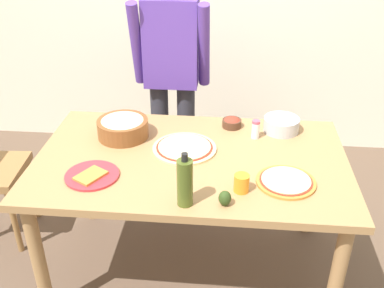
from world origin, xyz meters
name	(u,v)px	position (x,y,z in m)	size (l,w,h in m)	color
ground	(191,265)	(0.00, 0.00, 0.00)	(8.00, 8.00, 0.00)	brown
dining_table	(191,172)	(0.00, 0.00, 0.67)	(1.60, 0.96, 0.76)	#A37A4C
person_cook	(172,71)	(-0.20, 0.76, 0.94)	(0.49, 0.25, 1.62)	#2D2D38
pizza_raw_on_board	(184,148)	(-0.04, 0.08, 0.77)	(0.34, 0.34, 0.02)	beige
pizza_cooked_on_tray	(286,181)	(0.46, -0.19, 0.77)	(0.28, 0.28, 0.02)	#C67A33
plate_with_slice	(92,175)	(-0.46, -0.22, 0.77)	(0.26, 0.26, 0.02)	red
popcorn_bowl	(123,126)	(-0.40, 0.19, 0.82)	(0.28, 0.28, 0.11)	brown
mixing_bowl_steel	(281,125)	(0.48, 0.34, 0.80)	(0.20, 0.20, 0.08)	#B7B7BC
small_sauce_bowl	(232,122)	(0.20, 0.36, 0.79)	(0.11, 0.11, 0.06)	#4C2D1E
olive_oil_bottle	(185,182)	(0.01, -0.39, 0.87)	(0.07, 0.07, 0.26)	#47561E
cup_orange	(241,183)	(0.26, -0.27, 0.80)	(0.07, 0.07, 0.09)	orange
salt_shaker	(256,129)	(0.33, 0.24, 0.81)	(0.04, 0.04, 0.11)	white
avocado	(225,198)	(0.18, -0.38, 0.80)	(0.06, 0.06, 0.07)	#2D4219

